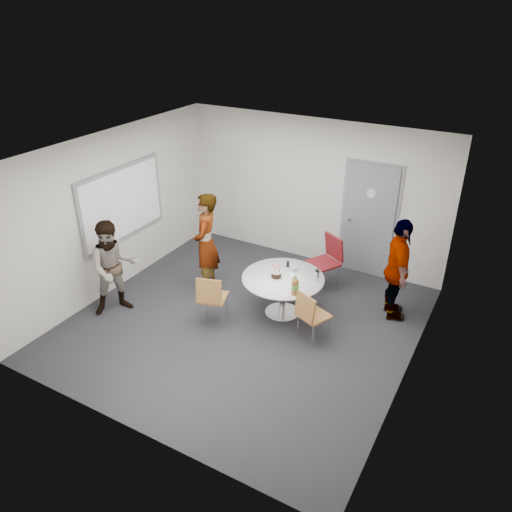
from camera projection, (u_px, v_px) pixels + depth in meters
The scene contains 15 objects.
floor at pixel (244, 322), 7.80m from camera, with size 5.00×5.00×0.00m, color black.
ceiling at pixel (242, 153), 6.54m from camera, with size 5.00×5.00×0.00m, color silver.
wall_back at pixel (313, 192), 9.10m from camera, with size 5.00×5.00×0.00m, color beige.
wall_left at pixel (113, 212), 8.25m from camera, with size 5.00×5.00×0.00m, color beige.
wall_right at pixel (419, 290), 6.09m from camera, with size 5.00×5.00×0.00m, color beige.
wall_front at pixel (122, 338), 5.24m from camera, with size 5.00×5.00×0.00m, color beige.
door at pixel (369, 221), 8.76m from camera, with size 1.02×0.17×2.12m.
whiteboard at pixel (123, 203), 8.34m from camera, with size 0.04×1.90×1.25m.
table at pixel (284, 283), 7.74m from camera, with size 1.28×1.28×0.98m.
chair_near_left at pixel (211, 296), 7.52m from camera, with size 0.51×0.54×0.86m.
chair_near_right at pixel (310, 313), 7.16m from camera, with size 0.52×0.54×0.82m.
chair_far at pixel (328, 257), 8.49m from camera, with size 0.64×0.65×0.96m.
person_main at pixel (206, 243), 8.31m from camera, with size 0.64×0.42×1.75m, color #A5C6EA.
person_left at pixel (114, 268), 7.76m from camera, with size 0.76×0.59×1.56m, color white.
person_right at pixel (398, 270), 7.59m from camera, with size 0.97×0.41×1.66m, color black.
Camera 1 is at (3.30, -5.51, 4.55)m, focal length 35.00 mm.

